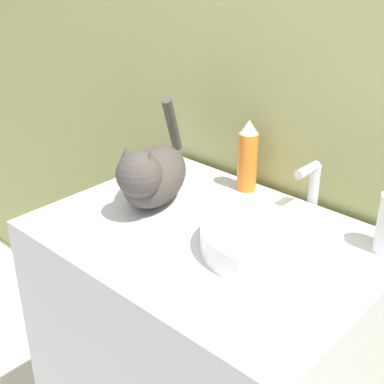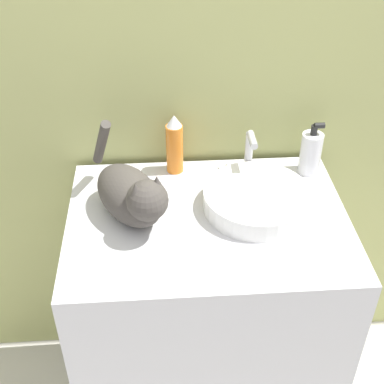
% 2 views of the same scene
% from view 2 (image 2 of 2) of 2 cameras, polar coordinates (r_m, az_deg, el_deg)
% --- Properties ---
extents(wall_back, '(6.00, 0.05, 2.50)m').
position_cam_2_polar(wall_back, '(1.58, 0.80, 15.53)').
color(wall_back, tan).
rests_on(wall_back, ground_plane).
extents(vanity_cabinet, '(0.78, 0.59, 0.88)m').
position_cam_2_polar(vanity_cabinet, '(1.80, 1.47, -13.62)').
color(vanity_cabinet, silver).
rests_on(vanity_cabinet, ground_plane).
extents(sink_basin, '(0.30, 0.30, 0.06)m').
position_cam_2_polar(sink_basin, '(1.51, 6.92, -0.81)').
color(sink_basin, white).
rests_on(sink_basin, vanity_cabinet).
extents(faucet, '(0.19, 0.09, 0.16)m').
position_cam_2_polar(faucet, '(1.62, 6.08, 3.67)').
color(faucet, silver).
rests_on(faucet, vanity_cabinet).
extents(cat, '(0.25, 0.37, 0.24)m').
position_cam_2_polar(cat, '(1.45, -6.43, -0.25)').
color(cat, '#47423D').
rests_on(cat, vanity_cabinet).
extents(soap_bottle, '(0.07, 0.07, 0.17)m').
position_cam_2_polar(soap_bottle, '(1.67, 12.55, 4.14)').
color(soap_bottle, silver).
rests_on(soap_bottle, vanity_cabinet).
extents(spray_bottle, '(0.05, 0.05, 0.19)m').
position_cam_2_polar(spray_bottle, '(1.62, -1.87, 5.09)').
color(spray_bottle, orange).
rests_on(spray_bottle, vanity_cabinet).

